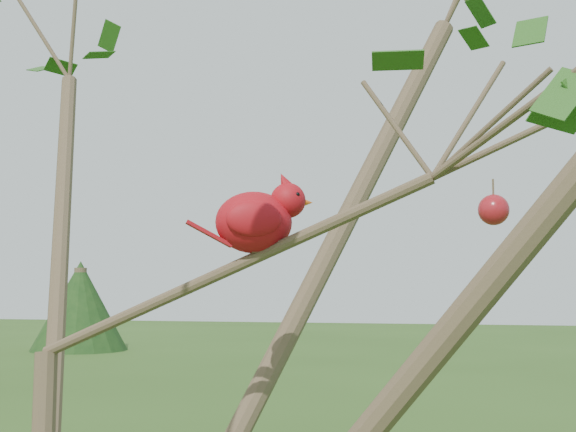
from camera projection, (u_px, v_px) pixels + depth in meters
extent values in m
sphere|color=maroon|center=(494.00, 210.00, 1.03)|extent=(0.04, 0.04, 0.04)
ellipsoid|color=red|center=(254.00, 222.00, 1.16)|extent=(0.14, 0.12, 0.09)
sphere|color=red|center=(288.00, 201.00, 1.17)|extent=(0.07, 0.07, 0.05)
cone|color=red|center=(285.00, 183.00, 1.17)|extent=(0.05, 0.04, 0.04)
cone|color=#D85914|center=(305.00, 203.00, 1.17)|extent=(0.03, 0.03, 0.02)
ellipsoid|color=black|center=(300.00, 203.00, 1.17)|extent=(0.02, 0.03, 0.02)
cube|color=red|center=(209.00, 234.00, 1.15)|extent=(0.07, 0.05, 0.04)
ellipsoid|color=red|center=(248.00, 222.00, 1.19)|extent=(0.08, 0.05, 0.05)
ellipsoid|color=red|center=(254.00, 219.00, 1.12)|extent=(0.08, 0.05, 0.05)
cylinder|color=#483726|center=(80.00, 309.00, 24.52)|extent=(0.38, 0.38, 2.52)
cone|color=black|center=(80.00, 306.00, 24.53)|extent=(2.94, 2.94, 2.73)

